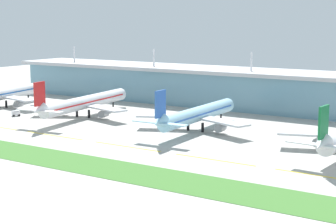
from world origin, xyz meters
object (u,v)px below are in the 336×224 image
at_px(airliner_nearest, 2,94).
at_px(airliner_center, 197,114).
at_px(airliner_near_middle, 85,103).
at_px(baggage_cart, 16,113).

relative_size(airliner_nearest, airliner_center, 0.95).
relative_size(airliner_nearest, airliner_near_middle, 0.85).
bearing_deg(baggage_cart, airliner_near_middle, 29.22).
distance_m(airliner_nearest, airliner_near_middle, 53.83).
xyz_separation_m(airliner_nearest, airliner_near_middle, (53.83, 0.07, 0.01)).
xyz_separation_m(airliner_nearest, airliner_center, (111.86, -0.05, 0.00)).
distance_m(airliner_nearest, airliner_center, 111.86).
bearing_deg(airliner_nearest, airliner_near_middle, 0.08).
bearing_deg(airliner_near_middle, airliner_nearest, -179.92).
bearing_deg(airliner_nearest, airliner_center, -0.02).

